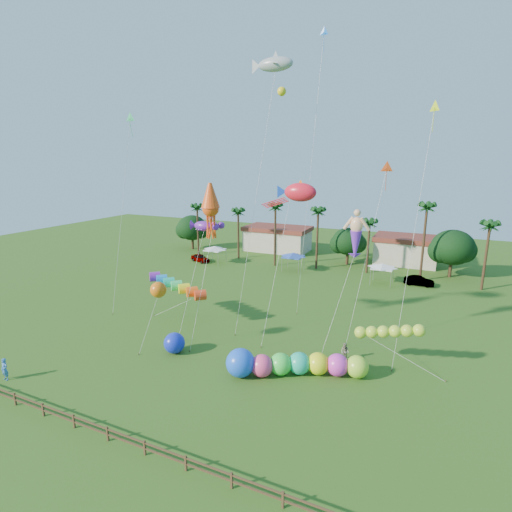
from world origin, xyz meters
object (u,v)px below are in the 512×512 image
at_px(spectator_a, 5,369).
at_px(spectator_b, 345,352).
at_px(car_b, 419,281).
at_px(car_a, 200,258).
at_px(caterpillar_inflatable, 291,364).
at_px(blue_ball, 174,343).

relative_size(spectator_a, spectator_b, 1.16).
relative_size(car_b, spectator_a, 2.17).
distance_m(car_b, spectator_a, 50.57).
bearing_deg(spectator_a, car_a, 102.17).
distance_m(car_a, caterpillar_inflatable, 40.40).
xyz_separation_m(spectator_a, spectator_b, (24.36, 15.02, -0.13)).
bearing_deg(spectator_b, blue_ball, -142.33).
xyz_separation_m(car_a, blue_ball, (16.57, -30.12, 0.30)).
distance_m(car_a, blue_ball, 34.38).
xyz_separation_m(spectator_b, caterpillar_inflatable, (-3.45, -4.47, 0.20)).
height_order(spectator_a, blue_ball, blue_ball).
xyz_separation_m(spectator_b, blue_ball, (-14.69, -5.28, 0.17)).
bearing_deg(caterpillar_inflatable, car_b, 50.47).
bearing_deg(caterpillar_inflatable, car_a, 108.65).
height_order(car_a, spectator_b, spectator_b).
bearing_deg(blue_ball, caterpillar_inflatable, 4.12).
distance_m(spectator_a, blue_ball, 13.73).
bearing_deg(blue_ball, spectator_a, -134.80).
bearing_deg(car_a, car_b, -67.01).
height_order(car_b, blue_ball, blue_ball).
distance_m(caterpillar_inflatable, blue_ball, 11.27).
bearing_deg(car_b, spectator_b, 170.74).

